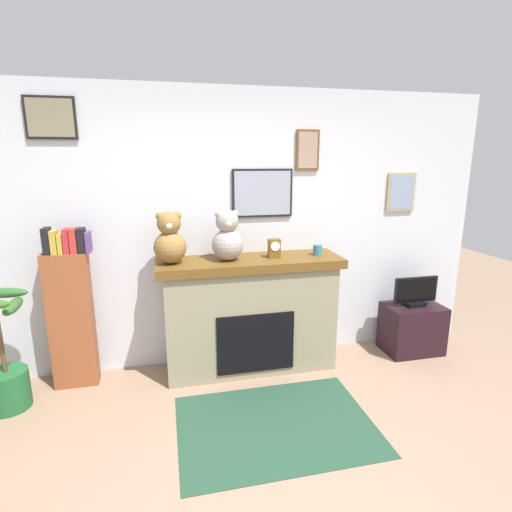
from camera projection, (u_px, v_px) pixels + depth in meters
back_wall at (227, 230)px, 3.86m from camera, size 5.20×0.15×2.60m
fireplace at (250, 313)px, 3.78m from camera, size 1.69×0.54×1.08m
bookshelf at (71, 313)px, 3.45m from camera, size 0.40×0.16×1.42m
potted_plant at (5, 367)px, 3.18m from camera, size 0.40×0.49×0.99m
tv_stand at (412, 328)px, 4.17m from camera, size 0.57×0.40×0.50m
television at (415, 293)px, 4.08m from camera, size 0.47×0.14×0.30m
area_rug at (276, 425)px, 3.04m from camera, size 1.47×1.06×0.01m
candle_jar at (318, 250)px, 3.77m from camera, size 0.09×0.09×0.10m
mantel_clock at (274, 248)px, 3.67m from camera, size 0.11×0.08×0.17m
teddy_bear_brown at (170, 240)px, 3.44m from camera, size 0.28×0.28×0.45m
teddy_bear_tan at (227, 238)px, 3.55m from camera, size 0.28×0.28×0.45m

